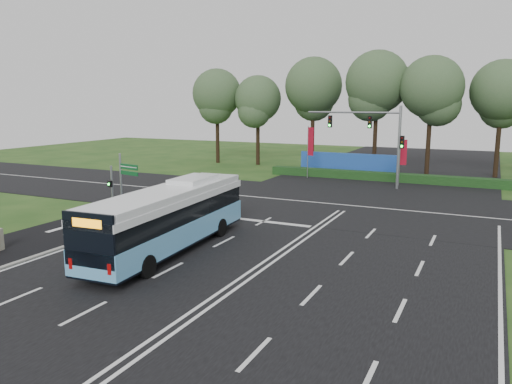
# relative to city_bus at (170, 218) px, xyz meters

# --- Properties ---
(ground) EXTENTS (120.00, 120.00, 0.00)m
(ground) POSITION_rel_city_bus_xyz_m (4.94, 2.49, -1.70)
(ground) COLOR #224818
(ground) RESTS_ON ground
(road_main) EXTENTS (20.00, 120.00, 0.04)m
(road_main) POSITION_rel_city_bus_xyz_m (4.94, 2.49, -1.68)
(road_main) COLOR black
(road_main) RESTS_ON ground
(road_cross) EXTENTS (120.00, 14.00, 0.05)m
(road_cross) POSITION_rel_city_bus_xyz_m (4.94, 14.49, -1.67)
(road_cross) COLOR black
(road_cross) RESTS_ON ground
(bike_path) EXTENTS (5.00, 18.00, 0.06)m
(bike_path) POSITION_rel_city_bus_xyz_m (-7.56, -0.51, -1.67)
(bike_path) COLOR black
(bike_path) RESTS_ON ground
(kerb_strip) EXTENTS (0.25, 18.00, 0.12)m
(kerb_strip) POSITION_rel_city_bus_xyz_m (-5.16, -0.51, -1.64)
(kerb_strip) COLOR gray
(kerb_strip) RESTS_ON ground
(city_bus) EXTENTS (3.19, 11.88, 3.37)m
(city_bus) POSITION_rel_city_bus_xyz_m (0.00, 0.00, 0.00)
(city_bus) COLOR #5FAADE
(city_bus) RESTS_ON ground
(pedestrian_signal) EXTENTS (0.32, 0.42, 3.45)m
(pedestrian_signal) POSITION_rel_city_bus_xyz_m (-6.89, 3.69, 0.19)
(pedestrian_signal) COLOR gray
(pedestrian_signal) RESTS_ON ground
(street_sign) EXTENTS (1.63, 0.44, 4.27)m
(street_sign) POSITION_rel_city_bus_xyz_m (-5.70, 3.52, 0.97)
(street_sign) COLOR gray
(street_sign) RESTS_ON ground
(banner_flag_left) EXTENTS (0.70, 0.33, 5.03)m
(banner_flag_left) POSITION_rel_city_bus_xyz_m (-1.77, 25.50, 1.56)
(banner_flag_left) COLOR gray
(banner_flag_left) RESTS_ON ground
(banner_flag_mid) EXTENTS (0.58, 0.26, 4.15)m
(banner_flag_mid) POSITION_rel_city_bus_xyz_m (6.95, 25.00, 1.02)
(banner_flag_mid) COLOR gray
(banner_flag_mid) RESTS_ON ground
(traffic_light_gantry) EXTENTS (8.41, 0.28, 7.00)m
(traffic_light_gantry) POSITION_rel_city_bus_xyz_m (5.15, 22.99, 2.96)
(traffic_light_gantry) COLOR gray
(traffic_light_gantry) RESTS_ON ground
(hedge) EXTENTS (22.00, 1.20, 0.80)m
(hedge) POSITION_rel_city_bus_xyz_m (4.94, 26.99, -1.30)
(hedge) COLOR #133312
(hedge) RESTS_ON ground
(blue_hoarding) EXTENTS (10.00, 0.30, 2.20)m
(blue_hoarding) POSITION_rel_city_bus_xyz_m (0.94, 29.49, -0.60)
(blue_hoarding) COLOR #2150B3
(blue_hoarding) RESTS_ON ground
(eucalyptus_row) EXTENTS (52.82, 8.23, 12.57)m
(eucalyptus_row) POSITION_rel_city_bus_xyz_m (7.75, 33.18, 6.85)
(eucalyptus_row) COLOR black
(eucalyptus_row) RESTS_ON ground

